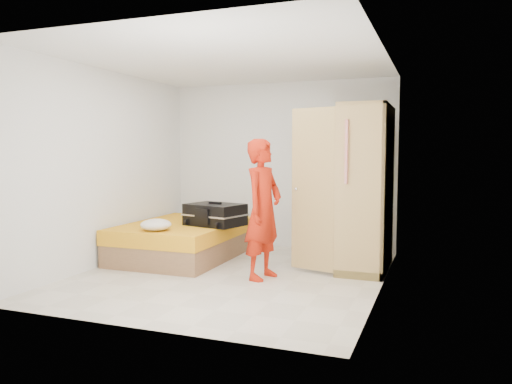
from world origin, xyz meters
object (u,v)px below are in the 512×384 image
(wardrobe, at_px, (362,192))
(person, at_px, (263,209))
(bed, at_px, (183,240))
(round_cushion, at_px, (156,225))
(suitcase, at_px, (215,215))

(wardrobe, height_order, person, wardrobe)
(bed, bearing_deg, person, -26.00)
(wardrobe, distance_m, person, 1.36)
(bed, height_order, person, person)
(wardrobe, relative_size, round_cushion, 5.27)
(suitcase, bearing_deg, round_cushion, -111.41)
(person, xyz_separation_m, round_cushion, (-1.46, -0.02, -0.26))
(round_cushion, bearing_deg, bed, 90.77)
(bed, relative_size, person, 1.21)
(wardrobe, height_order, round_cushion, wardrobe)
(wardrobe, bearing_deg, suitcase, -174.27)
(bed, height_order, round_cushion, round_cushion)
(wardrobe, bearing_deg, round_cushion, -160.20)
(person, height_order, round_cushion, person)
(bed, relative_size, wardrobe, 0.96)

